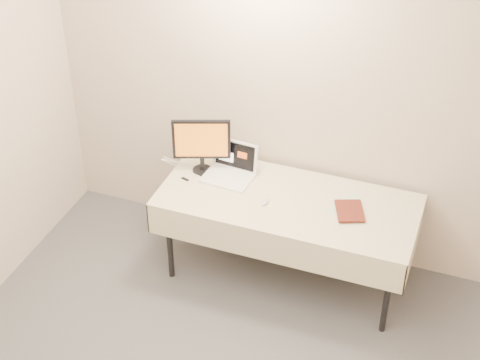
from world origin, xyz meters
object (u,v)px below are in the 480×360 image
(book, at_px, (338,198))
(laptop, at_px, (231,169))
(table, at_px, (288,206))
(monitor, at_px, (201,142))

(book, bearing_deg, laptop, 147.91)
(laptop, height_order, book, laptop)
(table, xyz_separation_m, book, (0.36, -0.03, 0.19))
(laptop, bearing_deg, book, -6.55)
(table, height_order, laptop, laptop)
(laptop, distance_m, monitor, 0.30)
(laptop, height_order, monitor, monitor)
(monitor, relative_size, book, 1.76)
(table, height_order, monitor, monitor)
(laptop, distance_m, book, 0.88)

